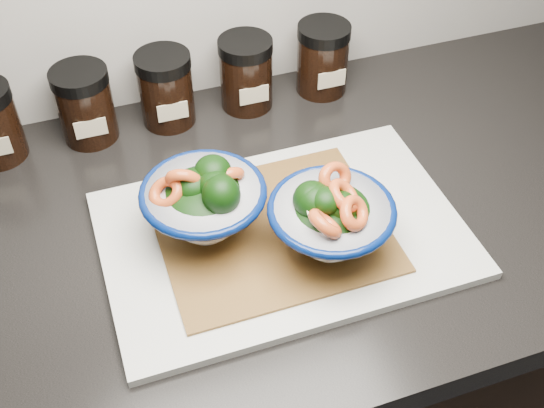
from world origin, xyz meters
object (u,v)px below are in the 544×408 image
object	(u,v)px
spice_jar_c	(166,89)
bowl_right	(330,219)
spice_jar_e	(323,58)
cutting_board	(283,234)
spice_jar_d	(246,73)
bowl_left	(205,202)
spice_jar_b	(85,105)

from	to	relation	value
spice_jar_c	bowl_right	bearing A→B (deg)	-69.83
bowl_right	spice_jar_e	size ratio (longest dim) A/B	1.35
cutting_board	bowl_right	distance (m)	0.09
cutting_board	spice_jar_d	xyz separation A→B (m)	(0.04, 0.29, 0.05)
spice_jar_e	bowl_left	bearing A→B (deg)	-135.14
spice_jar_b	bowl_right	bearing A→B (deg)	-54.19
cutting_board	spice_jar_d	world-z (taller)	spice_jar_d
spice_jar_e	bowl_right	bearing A→B (deg)	-110.83
spice_jar_b	spice_jar_e	world-z (taller)	same
cutting_board	spice_jar_d	distance (m)	0.29
bowl_right	spice_jar_d	bearing A→B (deg)	89.73
spice_jar_d	bowl_right	bearing A→B (deg)	-90.27
bowl_right	spice_jar_b	distance (m)	0.41
bowl_left	spice_jar_e	size ratio (longest dim) A/B	1.37
bowl_left	bowl_right	xyz separation A→B (m)	(0.13, -0.08, -0.00)
spice_jar_d	spice_jar_e	xyz separation A→B (m)	(0.13, 0.00, 0.00)
bowl_left	spice_jar_e	world-z (taller)	bowl_left
spice_jar_c	spice_jar_e	world-z (taller)	same
bowl_left	spice_jar_d	distance (m)	0.29
spice_jar_d	spice_jar_e	world-z (taller)	same
cutting_board	spice_jar_b	world-z (taller)	spice_jar_b
spice_jar_d	spice_jar_e	distance (m)	0.13
bowl_right	spice_jar_b	xyz separation A→B (m)	(-0.24, 0.33, -0.01)
cutting_board	bowl_right	world-z (taller)	bowl_right
bowl_right	spice_jar_c	size ratio (longest dim) A/B	1.35
spice_jar_c	spice_jar_e	size ratio (longest dim) A/B	1.00
bowl_left	bowl_right	bearing A→B (deg)	-29.87
spice_jar_d	bowl_left	bearing A→B (deg)	-117.41
spice_jar_b	spice_jar_e	xyz separation A→B (m)	(0.37, 0.00, 0.00)
cutting_board	spice_jar_d	size ratio (longest dim) A/B	3.98
spice_jar_c	spice_jar_b	bearing A→B (deg)	180.00
spice_jar_b	spice_jar_d	world-z (taller)	same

